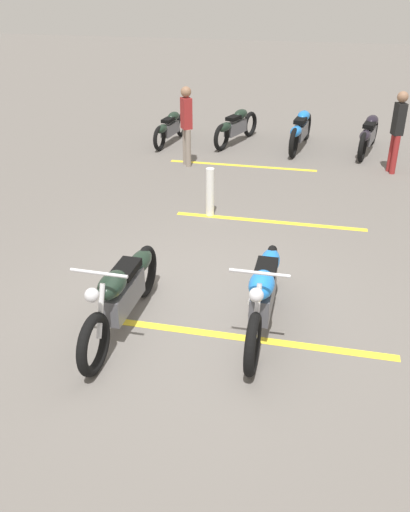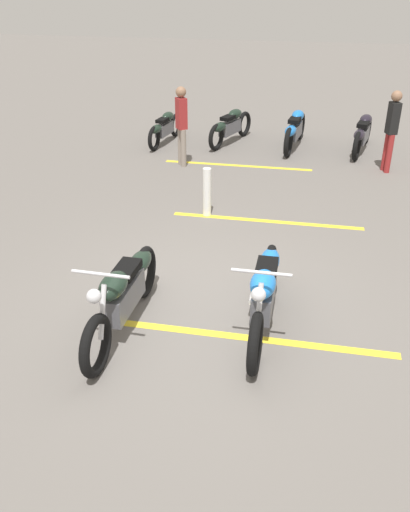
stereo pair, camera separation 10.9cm
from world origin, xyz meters
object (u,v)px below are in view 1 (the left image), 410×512
(motorcycle_row_left, at_px, (300,130))
(motorcycle_row_right, at_px, (170,128))
(motorcycle_row_far_left, at_px, (369,134))
(bollard_post, at_px, (210,192))
(bystander_secondary, at_px, (186,122))
(bystander_near_row, at_px, (397,128))
(motorcycle_bright_foreground, at_px, (263,292))
(motorcycle_row_center, at_px, (235,126))
(motorcycle_dark_foreground, at_px, (123,292))

(motorcycle_row_left, xyz_separation_m, motorcycle_row_right, (-0.32, 3.10, -0.06))
(motorcycle_row_far_left, xyz_separation_m, bollard_post, (-4.39, 2.68, -0.02))
(motorcycle_row_left, relative_size, bystander_secondary, 1.33)
(motorcycle_row_left, bearing_deg, bystander_near_row, -115.57)
(motorcycle_row_far_left, bearing_deg, bollard_post, 159.21)
(bystander_near_row, distance_m, bystander_secondary, 4.31)
(motorcycle_bright_foreground, height_order, bollard_post, motorcycle_bright_foreground)
(motorcycle_row_far_left, height_order, motorcycle_row_left, motorcycle_row_left)
(motorcycle_bright_foreground, height_order, motorcycle_row_center, motorcycle_bright_foreground)
(motorcycle_row_far_left, height_order, bollard_post, bollard_post)
(motorcycle_row_far_left, relative_size, motorcycle_row_center, 1.06)
(bystander_near_row, relative_size, bystander_secondary, 1.00)
(motorcycle_row_right, relative_size, bystander_secondary, 1.14)
(motorcycle_row_far_left, bearing_deg, motorcycle_row_right, 105.05)
(motorcycle_row_left, xyz_separation_m, bystander_secondary, (-1.83, 2.25, 0.47))
(motorcycle_bright_foreground, relative_size, motorcycle_dark_foreground, 1.00)
(motorcycle_row_left, height_order, motorcycle_row_right, motorcycle_row_left)
(motorcycle_bright_foreground, bearing_deg, motorcycle_row_left, -179.47)
(motorcycle_row_right, xyz_separation_m, bystander_secondary, (-1.51, -0.85, 0.54))
(motorcycle_row_far_left, distance_m, motorcycle_row_right, 4.66)
(bystander_near_row, height_order, bollard_post, bystander_near_row)
(bystander_near_row, distance_m, bollard_post, 4.45)
(motorcycle_dark_foreground, xyz_separation_m, bollard_post, (3.43, -0.21, -0.04))
(motorcycle_bright_foreground, height_order, motorcycle_row_far_left, motorcycle_bright_foreground)
(motorcycle_row_right, distance_m, bystander_secondary, 1.82)
(motorcycle_row_left, bearing_deg, motorcycle_row_far_left, -82.06)
(bystander_secondary, bearing_deg, motorcycle_row_left, 1.84)
(motorcycle_row_far_left, distance_m, bystander_secondary, 4.26)
(motorcycle_row_right, bearing_deg, bollard_post, -147.49)
(motorcycle_bright_foreground, height_order, motorcycle_row_right, motorcycle_bright_foreground)
(motorcycle_row_far_left, bearing_deg, motorcycle_dark_foreground, 170.35)
(motorcycle_dark_foreground, distance_m, motorcycle_row_center, 7.84)
(bollard_post, bearing_deg, motorcycle_bright_foreground, -155.90)
(motorcycle_row_far_left, distance_m, motorcycle_row_center, 3.11)
(motorcycle_row_center, bearing_deg, motorcycle_row_left, -74.52)
(bystander_secondary, xyz_separation_m, bollard_post, (-2.52, -1.12, -0.51))
(bystander_secondary, bearing_deg, motorcycle_dark_foreground, -118.51)
(motorcycle_bright_foreground, distance_m, bollard_post, 3.32)
(motorcycle_row_far_left, height_order, bystander_near_row, bystander_near_row)
(motorcycle_row_far_left, relative_size, motorcycle_row_left, 0.96)
(bollard_post, bearing_deg, bystander_near_row, -45.49)
(motorcycle_dark_foreground, relative_size, motorcycle_row_center, 1.11)
(motorcycle_bright_foreground, relative_size, motorcycle_row_center, 1.11)
(motorcycle_row_right, distance_m, bystander_near_row, 5.23)
(motorcycle_row_far_left, xyz_separation_m, bystander_secondary, (-1.87, 3.80, 0.49))
(bystander_near_row, bearing_deg, motorcycle_row_center, 139.57)
(bystander_near_row, bearing_deg, motorcycle_bright_foreground, -126.62)
(motorcycle_row_far_left, bearing_deg, motorcycle_bright_foreground, -179.50)
(bollard_post, bearing_deg, motorcycle_dark_foreground, 176.57)
(motorcycle_row_left, distance_m, bystander_secondary, 2.94)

